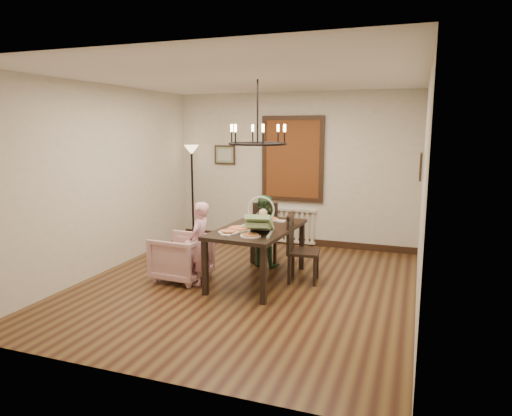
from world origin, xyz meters
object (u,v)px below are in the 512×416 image
Objects in this scene: elderly_woman at (200,250)px; seated_man at (263,237)px; chair_far at (265,233)px; chair_right at (304,248)px; dining_table at (257,233)px; baby_bouncer at (260,221)px; drinking_glass at (260,224)px; floor_lamp at (193,194)px; armchair at (181,257)px.

elderly_woman reaches higher than seated_man.
chair_right is at bearing -58.11° from chair_far.
dining_table is 3.29× the size of baby_bouncer.
drinking_glass is at bearing 105.28° from elderly_woman.
dining_table is at bearing -43.29° from floor_lamp.
seated_man is 0.95m from drinking_glass.
floor_lamp is (-2.62, 1.68, 0.41)m from chair_right.
elderly_woman is at bearing -60.47° from floor_lamp.
chair_right is at bearing 28.75° from drinking_glass.
chair_far is 1.43m from elderly_woman.
baby_bouncer is at bearing -62.60° from dining_table.
armchair is 0.75× the size of elderly_woman.
armchair is (-1.06, -0.30, -0.37)m from dining_table.
elderly_woman is at bearing 169.74° from baby_bouncer.
seated_man is (0.56, 1.11, -0.01)m from elderly_woman.
elderly_woman reaches higher than chair_far.
armchair is 2.45m from floor_lamp.
baby_bouncer reaches higher than chair_right.
chair_far is 2.05m from floor_lamp.
dining_table is 0.84m from elderly_woman.
seated_man is 1.25m from baby_bouncer.
elderly_woman is at bearing -126.41° from chair_far.
floor_lamp is at bearing 50.83° from chair_right.
dining_table is 1.84× the size of seated_man.
armchair is at bearing -160.50° from dining_table.
chair_right is at bearing 41.05° from baby_bouncer.
chair_right is 0.95m from seated_man.
drinking_glass is (-0.09, 0.27, -0.11)m from baby_bouncer.
dining_table is at bearing 113.39° from elderly_woman.
seated_man is at bearing 143.29° from armchair.
elderly_woman is at bearing 81.84° from armchair.
dining_table is 0.69m from chair_right.
floor_lamp reaches higher than seated_man.
floor_lamp reaches higher than armchair.
baby_bouncer is at bearing -89.95° from chair_far.
armchair is 0.77× the size of seated_man.
elderly_woman is 1.02× the size of seated_man.
baby_bouncer reaches higher than chair_far.
armchair is (-1.68, -0.51, -0.16)m from chair_right.
armchair is at bearing -106.15° from elderly_woman.
elderly_woman is 1.24m from seated_man.
chair_far is at bearing 106.42° from dining_table.
dining_table is 1.76× the size of chair_right.
chair_far reaches higher than armchair.
armchair is 1.38× the size of baby_bouncer.
chair_right is (0.84, -0.76, 0.02)m from chair_far.
chair_far reaches higher than drinking_glass.
seated_man is at bearing -92.19° from chair_far.
dining_table is 0.48m from baby_bouncer.
chair_right is 7.42× the size of drinking_glass.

